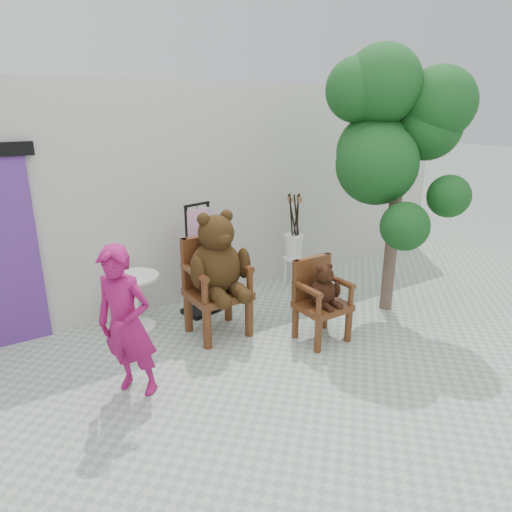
# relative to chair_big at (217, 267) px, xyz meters

# --- Properties ---
(ground_plane) EXTENTS (60.00, 60.00, 0.00)m
(ground_plane) POSITION_rel_chair_big_xyz_m (0.65, -1.48, -0.86)
(ground_plane) COLOR #99A493
(ground_plane) RESTS_ON ground
(back_wall) EXTENTS (9.00, 1.00, 3.00)m
(back_wall) POSITION_rel_chair_big_xyz_m (0.65, 1.62, 0.64)
(back_wall) COLOR #B9B7AD
(back_wall) RESTS_ON ground
(chair_big) EXTENTS (0.76, 0.81, 1.54)m
(chair_big) POSITION_rel_chair_big_xyz_m (0.00, 0.00, 0.00)
(chair_big) COLOR #43210E
(chair_big) RESTS_ON ground
(chair_small) EXTENTS (0.56, 0.52, 0.99)m
(chair_small) POSITION_rel_chair_big_xyz_m (0.97, -0.78, -0.28)
(chair_small) COLOR #43210E
(chair_small) RESTS_ON ground
(person) EXTENTS (0.65, 0.67, 1.55)m
(person) POSITION_rel_chair_big_xyz_m (-1.32, -0.71, -0.09)
(person) COLOR #901153
(person) RESTS_ON ground
(cafe_table) EXTENTS (0.60, 0.60, 0.70)m
(cafe_table) POSITION_rel_chair_big_xyz_m (-0.79, 0.68, -0.42)
(cafe_table) COLOR white
(cafe_table) RESTS_ON ground
(display_stand) EXTENTS (0.52, 0.44, 1.51)m
(display_stand) POSITION_rel_chair_big_xyz_m (0.09, 0.65, -0.28)
(display_stand) COLOR black
(display_stand) RESTS_ON ground
(stool_bucket) EXTENTS (0.32, 0.32, 1.45)m
(stool_bucket) POSITION_rel_chair_big_xyz_m (1.76, 0.79, -0.22)
(stool_bucket) COLOR white
(stool_bucket) RESTS_ON ground
(tree) EXTENTS (1.63, 1.70, 3.40)m
(tree) POSITION_rel_chair_big_xyz_m (2.19, -0.58, 1.51)
(tree) COLOR #46332A
(tree) RESTS_ON ground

